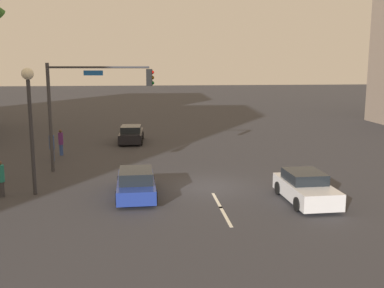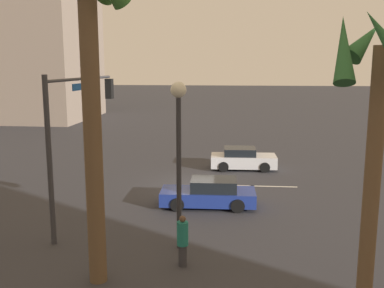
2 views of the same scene
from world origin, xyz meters
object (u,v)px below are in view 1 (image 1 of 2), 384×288
object	(u,v)px
traffic_signal	(85,98)
pedestrian_1	(61,142)
car_4	(136,183)
car_1	(131,134)
pedestrian_0	(0,178)
pedestrian_2	(52,145)
car_2	(306,188)
streetlamp	(30,107)

from	to	relation	value
traffic_signal	pedestrian_1	xyz separation A→B (m)	(5.00, 2.40, -3.38)
car_4	car_1	bearing A→B (deg)	2.18
pedestrian_0	pedestrian_2	distance (m)	7.95
car_4	pedestrian_2	size ratio (longest dim) A/B	2.33
car_4	pedestrian_2	xyz separation A→B (m)	(8.47, 5.52, 0.41)
car_1	car_2	distance (m)	18.73
car_4	pedestrian_0	world-z (taller)	pedestrian_0
car_2	traffic_signal	xyz separation A→B (m)	(7.08, 10.62, 3.70)
pedestrian_2	pedestrian_0	bearing A→B (deg)	173.79
car_2	pedestrian_1	xyz separation A→B (m)	(12.08, 13.02, 0.32)
car_2	pedestrian_2	distance (m)	16.74
traffic_signal	car_4	bearing A→B (deg)	-151.71
car_1	car_2	bearing A→B (deg)	-153.64
car_4	car_2	bearing A→B (deg)	-102.63
car_1	pedestrian_2	size ratio (longest dim) A/B	2.32
car_2	streetlamp	distance (m)	13.41
car_2	pedestrian_1	world-z (taller)	pedestrian_1
car_1	pedestrian_1	distance (m)	6.66
streetlamp	car_2	bearing A→B (deg)	-101.61
traffic_signal	streetlamp	distance (m)	4.92
pedestrian_2	streetlamp	bearing A→B (deg)	-175.36
pedestrian_0	car_4	bearing A→B (deg)	-95.13
pedestrian_1	pedestrian_0	bearing A→B (deg)	173.58
car_1	streetlamp	size ratio (longest dim) A/B	0.74
car_1	pedestrian_1	xyz separation A→B (m)	(-4.70, 4.71, 0.32)
streetlamp	car_1	bearing A→B (deg)	-16.96
pedestrian_1	pedestrian_2	world-z (taller)	pedestrian_2
pedestrian_1	streetlamp	bearing A→B (deg)	-177.71
car_1	car_2	xyz separation A→B (m)	(-16.78, -8.32, 0.01)
car_1	traffic_signal	xyz separation A→B (m)	(-9.70, 2.31, 3.70)
car_4	pedestrian_1	bearing A→B (deg)	27.03
car_1	car_4	world-z (taller)	car_1
car_4	pedestrian_1	xyz separation A→B (m)	(10.35, 5.28, 0.34)
car_2	car_4	bearing A→B (deg)	77.37
car_1	traffic_signal	distance (m)	10.63
streetlamp	pedestrian_1	size ratio (longest dim) A/B	3.36
streetlamp	car_4	bearing A→B (deg)	-99.98
pedestrian_2	car_4	bearing A→B (deg)	-146.93
pedestrian_0	traffic_signal	bearing A→B (deg)	-36.23
car_2	traffic_signal	size ratio (longest dim) A/B	0.66
car_4	traffic_signal	xyz separation A→B (m)	(5.35, 2.88, 3.72)
pedestrian_2	traffic_signal	bearing A→B (deg)	-139.83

